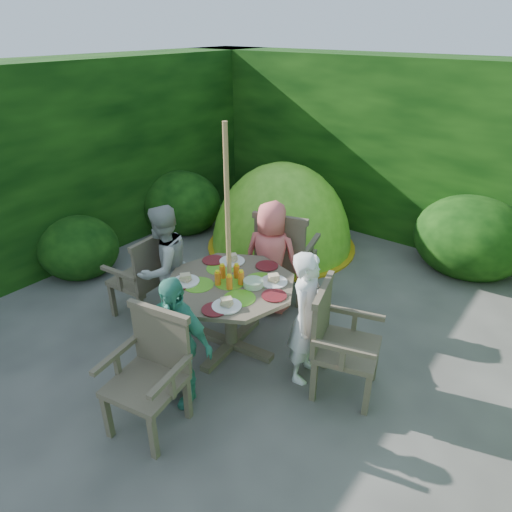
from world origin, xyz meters
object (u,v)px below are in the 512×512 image
Objects in this scene: garden_chair_front at (151,371)px; child_back at (271,258)px; patio_table at (230,293)px; child_left at (164,268)px; garden_chair_back at (284,254)px; dome_tent at (280,246)px; parasol_pole at (229,247)px; garden_chair_left at (144,275)px; garden_chair_right at (338,340)px; child_right at (308,318)px; child_front at (176,341)px.

child_back is at bearing 86.05° from garden_chair_front.
garden_chair_front reaches higher than patio_table.
garden_chair_back is at bearing 146.10° from child_left.
child_left is at bearing -172.72° from patio_table.
child_back is 0.50× the size of dome_tent.
patio_table is at bearing 81.12° from child_back.
garden_chair_left is (-1.09, -0.14, -0.60)m from parasol_pole.
patio_table is at bearing 92.94° from child_left.
patio_table is 1.10m from garden_chair_right.
dome_tent reaches higher than garden_chair_front.
child_right is at bearing 49.91° from garden_chair_front.
child_right reaches higher than garden_chair_left.
garden_chair_left is 1.55m from garden_chair_front.
garden_chair_right is at bearing 126.41° from garden_chair_back.
dome_tent is at bearing 170.86° from garden_chair_left.
child_left is at bearing -67.99° from dome_tent.
child_left is 1.13m from child_front.
child_right is at bearing 125.81° from child_back.
child_front is at bearing 85.15° from garden_chair_front.
dome_tent reaches higher than garden_chair_back.
dome_tent reaches higher than garden_chair_left.
garden_chair_right is at bearing 91.55° from garden_chair_left.
garden_chair_back is at bearing 96.52° from parasol_pole.
garden_chair_right is 2.93m from dome_tent.
garden_chair_back is at bearing 33.71° from child_right.
child_back is at bearing 44.04° from garden_chair_right.
child_left is 2.38m from dome_tent.
child_front is 0.47× the size of dome_tent.
patio_table is 1.09m from garden_chair_back.
garden_chair_right is at bearing 134.21° from child_back.
parasol_pole is 2.36× the size of garden_chair_left.
dome_tent is at bearing 113.17° from parasol_pole.
child_front is (0.10, -0.79, -0.51)m from parasol_pole.
child_left is (-1.88, -0.22, 0.15)m from garden_chair_right.
garden_chair_front is 0.38× the size of dome_tent.
patio_table is at bearing 79.86° from garden_chair_right.
garden_chair_left is at bearing -75.30° from dome_tent.
garden_chair_right is 0.38× the size of dome_tent.
dome_tent is at bearing -75.43° from child_back.
garden_chair_front is at bearing 141.53° from child_right.
garden_chair_left is at bearing 26.99° from child_back.
garden_chair_back is 0.30m from child_back.
parasol_pole is at bearing 81.23° from garden_chair_back.
child_front is (0.22, -1.87, 0.03)m from garden_chair_back.
dome_tent is at bearing 113.28° from patio_table.
parasol_pole is 2.10× the size of garden_chair_back.
dome_tent is (-2.02, 2.06, -0.51)m from garden_chair_right.
child_back is at bearing 128.03° from garden_chair_left.
child_left is (-0.93, 0.99, 0.16)m from garden_chair_front.
dome_tent is (-1.04, 2.98, -0.59)m from child_front.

